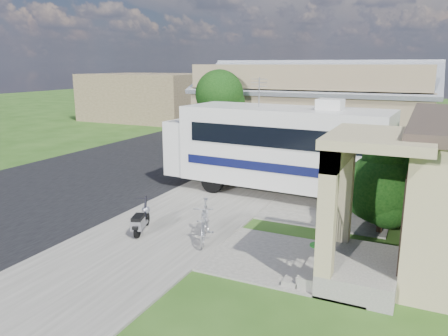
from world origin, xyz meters
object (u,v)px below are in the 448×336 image
at_px(motorhome, 277,146).
at_px(scooter, 141,221).
at_px(shrub, 386,185).
at_px(pickup_truck, 221,130).
at_px(bicycle, 205,223).
at_px(van, 252,118).
at_px(garden_hose, 317,249).

relative_size(motorhome, scooter, 6.25).
distance_m(motorhome, shrub, 4.85).
xyz_separation_m(shrub, pickup_truck, (-10.65, 11.46, -0.63)).
bearing_deg(bicycle, scooter, 166.75).
relative_size(pickup_truck, van, 0.97).
distance_m(scooter, van, 21.52).
xyz_separation_m(van, garden_hose, (9.72, -19.99, -0.79)).
bearing_deg(motorhome, garden_hose, -56.66).
bearing_deg(scooter, bicycle, -11.08).
distance_m(bicycle, van, 21.74).
bearing_deg(shrub, bicycle, -147.40).
distance_m(scooter, garden_hose, 4.99).
relative_size(pickup_truck, garden_hose, 15.53).
xyz_separation_m(shrub, van, (-11.12, 17.87, -0.57)).
height_order(motorhome, bicycle, motorhome).
height_order(shrub, pickup_truck, shrub).
xyz_separation_m(bicycle, garden_hose, (2.97, 0.67, -0.47)).
relative_size(scooter, garden_hose, 3.59).
bearing_deg(motorhome, pickup_truck, 129.35).
xyz_separation_m(scooter, van, (-4.84, 20.97, 0.46)).
xyz_separation_m(bicycle, pickup_truck, (-6.28, 14.26, 0.26)).
bearing_deg(pickup_truck, motorhome, 130.89).
bearing_deg(garden_hose, motorhome, 120.21).
xyz_separation_m(motorhome, scooter, (-2.17, -5.64, -1.42)).
bearing_deg(garden_hose, van, 115.94).
bearing_deg(van, garden_hose, -69.62).
bearing_deg(van, motorhome, -70.98).
bearing_deg(scooter, van, 82.97).
distance_m(pickup_truck, garden_hose, 16.45).
bearing_deg(motorhome, scooter, -107.94).
bearing_deg(shrub, scooter, -153.79).
distance_m(motorhome, bicycle, 5.49).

